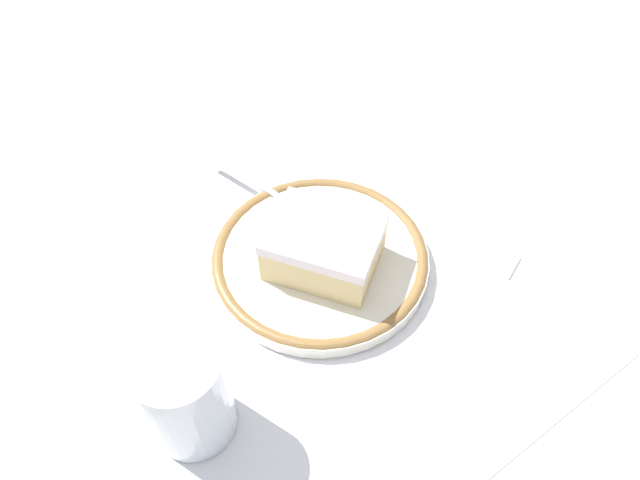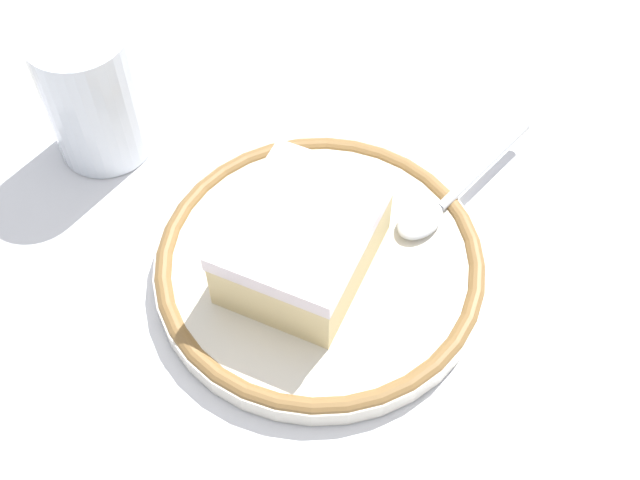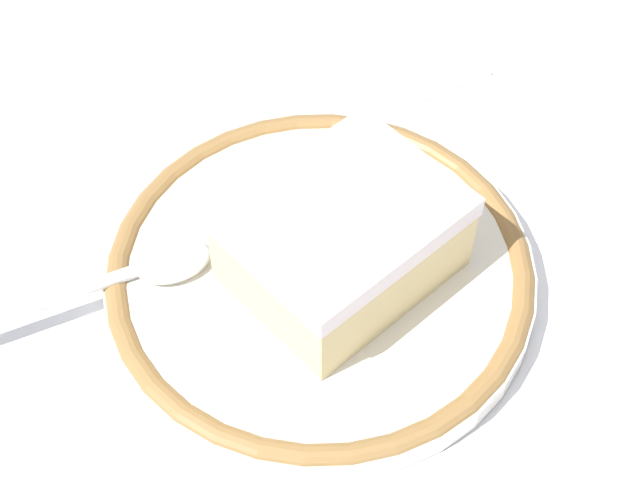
% 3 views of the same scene
% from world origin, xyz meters
% --- Properties ---
extents(ground_plane, '(2.40, 2.40, 0.00)m').
position_xyz_m(ground_plane, '(0.00, 0.00, 0.00)').
color(ground_plane, '#B7B2A8').
extents(placemat, '(0.46, 0.39, 0.00)m').
position_xyz_m(placemat, '(0.00, 0.00, 0.00)').
color(placemat, white).
rests_on(placemat, ground_plane).
extents(plate, '(0.19, 0.19, 0.02)m').
position_xyz_m(plate, '(-0.01, 0.03, 0.01)').
color(plate, silver).
rests_on(plate, placemat).
extents(cake_slice, '(0.11, 0.12, 0.04)m').
position_xyz_m(cake_slice, '(-0.01, 0.02, 0.04)').
color(cake_slice, beige).
rests_on(cake_slice, plate).
extents(spoon, '(0.05, 0.12, 0.01)m').
position_xyz_m(spoon, '(-0.00, 0.11, 0.02)').
color(spoon, silver).
rests_on(spoon, plate).
extents(cup, '(0.06, 0.06, 0.09)m').
position_xyz_m(cup, '(-0.17, -0.04, 0.04)').
color(cup, silver).
rests_on(cup, placemat).
extents(napkin, '(0.16, 0.16, 0.00)m').
position_xyz_m(napkin, '(0.14, 0.12, 0.00)').
color(napkin, white).
rests_on(napkin, placemat).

